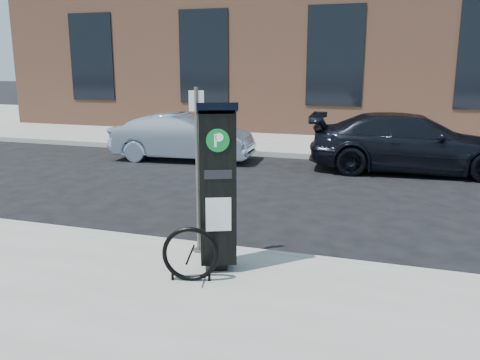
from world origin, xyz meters
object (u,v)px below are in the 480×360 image
at_px(car_dark, 412,143).
at_px(sign_pole, 198,172).
at_px(car_silver, 183,137).
at_px(bike_rack, 190,254).
at_px(parking_kiosk, 217,186).

bearing_deg(car_dark, sign_pole, 154.50).
distance_m(sign_pole, car_silver, 7.83).
height_order(sign_pole, bike_rack, sign_pole).
distance_m(bike_rack, car_silver, 8.80).
height_order(sign_pole, car_dark, sign_pole).
xyz_separation_m(sign_pole, car_silver, (-3.45, 7.00, -0.62)).
xyz_separation_m(parking_kiosk, car_silver, (-3.93, 7.49, -0.58)).
bearing_deg(parking_kiosk, car_silver, 93.93).
relative_size(sign_pole, car_dark, 0.44).
bearing_deg(car_dark, parking_kiosk, 158.84).
height_order(parking_kiosk, car_dark, parking_kiosk).
bearing_deg(sign_pole, parking_kiosk, -63.18).
distance_m(parking_kiosk, bike_rack, 0.92).
relative_size(parking_kiosk, sign_pole, 0.94).
bearing_deg(bike_rack, sign_pole, 92.00).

